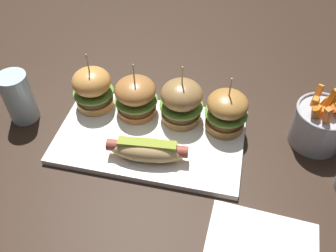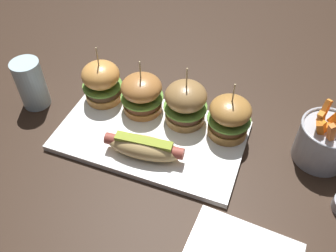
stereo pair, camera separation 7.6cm
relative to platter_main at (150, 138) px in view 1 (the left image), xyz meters
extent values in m
plane|color=black|center=(0.00, 0.00, -0.01)|extent=(3.00, 3.00, 0.00)
cube|color=white|center=(0.00, 0.00, 0.00)|extent=(0.41, 0.23, 0.01)
ellipsoid|color=tan|center=(0.01, -0.06, 0.03)|extent=(0.16, 0.07, 0.05)
cylinder|color=brown|center=(0.01, -0.06, 0.03)|extent=(0.17, 0.04, 0.02)
cube|color=olive|center=(0.01, -0.06, 0.05)|extent=(0.12, 0.03, 0.01)
cylinder|color=#D79245|center=(-0.15, 0.07, 0.02)|extent=(0.09, 0.09, 0.02)
cylinder|color=brown|center=(-0.15, 0.07, 0.04)|extent=(0.08, 0.08, 0.02)
cylinder|color=#609338|center=(-0.15, 0.07, 0.05)|extent=(0.09, 0.09, 0.00)
ellipsoid|color=#D79245|center=(-0.15, 0.07, 0.08)|extent=(0.09, 0.09, 0.06)
cylinder|color=tan|center=(-0.15, 0.07, 0.12)|extent=(0.00, 0.00, 0.06)
cylinder|color=#AB6E37|center=(-0.05, 0.07, 0.02)|extent=(0.09, 0.09, 0.02)
cylinder|color=brown|center=(-0.05, 0.07, 0.03)|extent=(0.08, 0.08, 0.02)
cylinder|color=#609338|center=(-0.05, 0.07, 0.04)|extent=(0.10, 0.10, 0.00)
ellipsoid|color=#AB6E37|center=(-0.05, 0.07, 0.07)|extent=(0.09, 0.09, 0.05)
cylinder|color=tan|center=(-0.05, 0.07, 0.11)|extent=(0.00, 0.00, 0.06)
cylinder|color=olive|center=(0.06, 0.07, 0.02)|extent=(0.09, 0.09, 0.02)
cylinder|color=brown|center=(0.06, 0.07, 0.04)|extent=(0.08, 0.08, 0.02)
cylinder|color=#609338|center=(0.06, 0.07, 0.05)|extent=(0.10, 0.10, 0.00)
ellipsoid|color=olive|center=(0.06, 0.07, 0.08)|extent=(0.09, 0.09, 0.06)
cylinder|color=tan|center=(0.06, 0.07, 0.12)|extent=(0.00, 0.00, 0.06)
cylinder|color=#AB7637|center=(0.16, 0.06, 0.02)|extent=(0.09, 0.09, 0.02)
cylinder|color=brown|center=(0.16, 0.06, 0.04)|extent=(0.08, 0.08, 0.02)
cylinder|color=#609338|center=(0.16, 0.06, 0.05)|extent=(0.09, 0.09, 0.00)
ellipsoid|color=#AB7637|center=(0.16, 0.06, 0.08)|extent=(0.09, 0.09, 0.05)
cylinder|color=tan|center=(0.16, 0.06, 0.12)|extent=(0.00, 0.00, 0.06)
cylinder|color=#A8AAB2|center=(0.36, 0.08, 0.04)|extent=(0.11, 0.11, 0.09)
torus|color=#A8AAB2|center=(0.36, 0.08, 0.08)|extent=(0.12, 0.12, 0.01)
cube|color=orange|center=(0.34, 0.06, 0.08)|extent=(0.03, 0.02, 0.07)
cube|color=orange|center=(0.34, 0.08, 0.09)|extent=(0.03, 0.04, 0.08)
cube|color=orange|center=(0.36, 0.08, 0.08)|extent=(0.02, 0.05, 0.07)
cube|color=orange|center=(0.33, 0.09, 0.09)|extent=(0.02, 0.04, 0.08)
cube|color=orange|center=(0.35, 0.10, 0.07)|extent=(0.03, 0.02, 0.06)
cube|color=orange|center=(0.35, 0.07, 0.07)|extent=(0.02, 0.03, 0.06)
cube|color=orange|center=(0.36, 0.09, 0.09)|extent=(0.03, 0.01, 0.09)
cube|color=orange|center=(0.36, 0.08, 0.09)|extent=(0.03, 0.03, 0.09)
cube|color=orange|center=(0.36, 0.05, 0.08)|extent=(0.03, 0.03, 0.08)
cube|color=#CC661A|center=(0.34, 0.06, 0.08)|extent=(0.03, 0.03, 0.07)
cube|color=orange|center=(0.38, 0.08, 0.08)|extent=(0.03, 0.03, 0.06)
cylinder|color=silver|center=(-0.31, 0.01, 0.05)|extent=(0.07, 0.07, 0.12)
camera|label=1|loc=(0.15, -0.51, 0.60)|focal=38.18mm
camera|label=2|loc=(0.23, -0.49, 0.60)|focal=38.18mm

